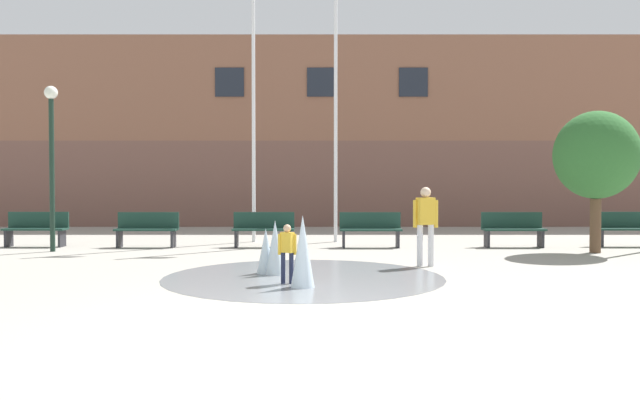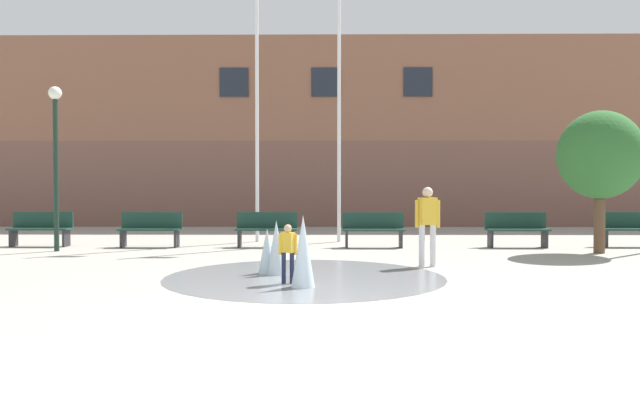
% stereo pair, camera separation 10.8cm
% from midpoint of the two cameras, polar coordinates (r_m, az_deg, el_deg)
% --- Properties ---
extents(ground_plane, '(100.00, 100.00, 0.00)m').
position_cam_midpoint_polar(ground_plane, '(7.37, 0.21, -11.50)').
color(ground_plane, '#9E998E').
extents(library_building, '(36.00, 6.05, 7.33)m').
position_cam_midpoint_polar(library_building, '(26.91, 0.21, 5.79)').
color(library_building, brown).
rests_on(library_building, ground).
extents(splash_fountain, '(4.97, 4.97, 1.16)m').
position_cam_midpoint_polar(splash_fountain, '(10.92, -2.78, -5.42)').
color(splash_fountain, gray).
rests_on(splash_fountain, ground).
extents(park_bench_far_left, '(1.60, 0.44, 0.91)m').
position_cam_midpoint_polar(park_bench_far_left, '(18.04, -24.46, -2.37)').
color(park_bench_far_left, '#28282D').
rests_on(park_bench_far_left, ground).
extents(park_bench_left_of_flagpoles, '(1.60, 0.44, 0.91)m').
position_cam_midpoint_polar(park_bench_left_of_flagpoles, '(16.86, -15.51, -2.55)').
color(park_bench_left_of_flagpoles, '#28282D').
rests_on(park_bench_left_of_flagpoles, ground).
extents(park_bench_under_left_flagpole, '(1.60, 0.44, 0.91)m').
position_cam_midpoint_polar(park_bench_under_left_flagpole, '(16.35, -5.17, -2.63)').
color(park_bench_under_left_flagpole, '#28282D').
rests_on(park_bench_under_left_flagpole, ground).
extents(park_bench_under_right_flagpole, '(1.60, 0.44, 0.91)m').
position_cam_midpoint_polar(park_bench_under_right_flagpole, '(16.25, 4.64, -2.66)').
color(park_bench_under_right_flagpole, '#28282D').
rests_on(park_bench_under_right_flagpole, ground).
extents(park_bench_near_trashcan, '(1.60, 0.44, 0.91)m').
position_cam_midpoint_polar(park_bench_near_trashcan, '(17.01, 17.27, -2.53)').
color(park_bench_near_trashcan, '#28282D').
rests_on(park_bench_near_trashcan, ground).
extents(park_bench_far_right, '(1.60, 0.44, 0.91)m').
position_cam_midpoint_polar(park_bench_far_right, '(18.27, 26.16, -2.34)').
color(park_bench_far_right, '#28282D').
rests_on(park_bench_far_right, ground).
extents(adult_near_bench, '(0.50, 0.30, 1.59)m').
position_cam_midpoint_polar(adult_near_bench, '(12.62, 9.59, -1.81)').
color(adult_near_bench, silver).
rests_on(adult_near_bench, ground).
extents(child_in_fountain, '(0.31, 0.21, 0.99)m').
position_cam_midpoint_polar(child_in_fountain, '(10.34, -3.11, -4.49)').
color(child_in_fountain, '#1E233D').
rests_on(child_in_fountain, ground).
extents(flagpole_left, '(0.80, 0.10, 7.86)m').
position_cam_midpoint_polar(flagpole_left, '(17.99, -5.98, 9.54)').
color(flagpole_left, silver).
rests_on(flagpole_left, ground).
extents(flagpole_right, '(0.80, 0.10, 8.17)m').
position_cam_midpoint_polar(flagpole_right, '(17.92, 1.57, 10.09)').
color(flagpole_right, silver).
rests_on(flagpole_right, ground).
extents(lamp_post_left_lane, '(0.32, 0.32, 4.03)m').
position_cam_midpoint_polar(lamp_post_left_lane, '(16.56, -23.30, 4.71)').
color(lamp_post_left_lane, '#192D23').
rests_on(lamp_post_left_lane, ground).
extents(street_tree_near_building, '(1.97, 1.97, 3.39)m').
position_cam_midpoint_polar(street_tree_near_building, '(16.28, 23.97, 3.73)').
color(street_tree_near_building, brown).
rests_on(street_tree_near_building, ground).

